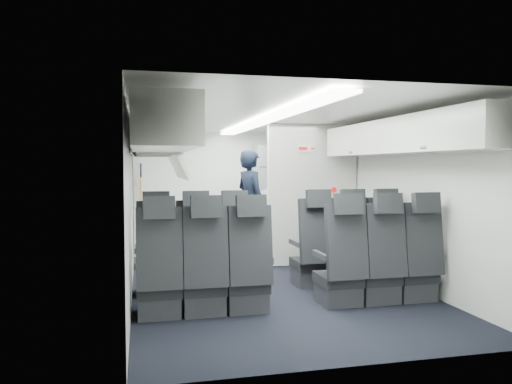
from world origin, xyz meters
name	(u,v)px	position (x,y,z in m)	size (l,w,h in m)	color
cabin_shell	(263,195)	(0.00, 0.00, 1.12)	(3.41, 6.01, 2.16)	black
seat_row_front	(273,256)	(0.00, -0.53, 0.40)	(3.33, 0.56, 1.24)	black
seat_row_mid	(295,271)	(0.00, -1.43, 0.40)	(3.33, 0.56, 1.24)	black
overhead_bin_left_rear	(162,127)	(-1.40, -2.00, 1.86)	(0.53, 1.80, 0.40)	silver
overhead_bin_left_front_open	(152,148)	(-1.44, -0.25, 1.74)	(0.64, 1.70, 0.72)	#9E9E93
overhead_bin_right_rear	(447,132)	(1.40, -2.00, 1.86)	(0.53, 1.80, 0.40)	silver
overhead_bin_right_front	(369,140)	(1.40, -0.25, 1.86)	(0.53, 1.70, 0.40)	silver
bulkhead_partition	(312,195)	(0.98, 0.80, 1.08)	(1.40, 0.15, 2.13)	silver
galley_unit	(277,196)	(0.95, 2.72, 0.95)	(0.85, 0.52, 1.90)	#939399
boarding_door	(137,202)	(-1.64, 1.55, 0.95)	(0.12, 1.27, 1.86)	silver
flight_attendant	(251,203)	(0.23, 1.77, 0.90)	(0.65, 0.43, 1.79)	black
carry_on_bag	(155,141)	(-1.42, -0.54, 1.80)	(0.43, 0.30, 0.26)	black
papers	(262,195)	(0.42, 1.72, 1.03)	(0.21, 0.02, 0.15)	white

